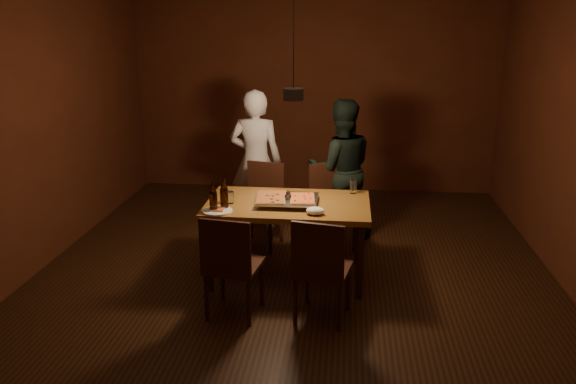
# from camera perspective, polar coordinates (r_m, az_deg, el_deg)

# --- Properties ---
(room_shell) EXTENTS (6.00, 6.00, 6.00)m
(room_shell) POSITION_cam_1_polar(r_m,az_deg,el_deg) (4.96, 0.54, 5.90)
(room_shell) COLOR #361F0E
(room_shell) RESTS_ON ground
(dining_table) EXTENTS (1.50, 0.90, 0.75)m
(dining_table) POSITION_cam_1_polar(r_m,az_deg,el_deg) (5.20, 0.00, -1.83)
(dining_table) COLOR #926025
(dining_table) RESTS_ON floor
(chair_far_left) EXTENTS (0.50, 0.50, 0.49)m
(chair_far_left) POSITION_cam_1_polar(r_m,az_deg,el_deg) (6.05, -2.59, -0.46)
(chair_far_left) COLOR #38190F
(chair_far_left) RESTS_ON floor
(chair_far_right) EXTENTS (0.55, 0.55, 0.49)m
(chair_far_right) POSITION_cam_1_polar(r_m,az_deg,el_deg) (6.00, 4.33, -0.65)
(chair_far_right) COLOR #38190F
(chair_far_right) RESTS_ON floor
(chair_near_left) EXTENTS (0.48, 0.48, 0.49)m
(chair_near_left) POSITION_cam_1_polar(r_m,az_deg,el_deg) (4.56, -5.89, -6.68)
(chair_near_left) COLOR #38190F
(chair_near_left) RESTS_ON floor
(chair_near_right) EXTENTS (0.49, 0.49, 0.49)m
(chair_near_right) POSITION_cam_1_polar(r_m,az_deg,el_deg) (4.47, 3.33, -7.08)
(chair_near_right) COLOR #38190F
(chair_near_right) RESTS_ON floor
(pizza_tray) EXTENTS (0.57, 0.47, 0.05)m
(pizza_tray) POSITION_cam_1_polar(r_m,az_deg,el_deg) (5.14, -0.06, -0.93)
(pizza_tray) COLOR silver
(pizza_tray) RESTS_ON dining_table
(pizza_meat) EXTENTS (0.30, 0.44, 0.02)m
(pizza_meat) POSITION_cam_1_polar(r_m,az_deg,el_deg) (5.15, -1.72, -0.52)
(pizza_meat) COLOR maroon
(pizza_meat) RESTS_ON pizza_tray
(pizza_cheese) EXTENTS (0.25, 0.36, 0.02)m
(pizza_cheese) POSITION_cam_1_polar(r_m,az_deg,el_deg) (5.11, 1.47, -0.65)
(pizza_cheese) COLOR gold
(pizza_cheese) RESTS_ON pizza_tray
(spatula) EXTENTS (0.13, 0.25, 0.04)m
(spatula) POSITION_cam_1_polar(r_m,az_deg,el_deg) (5.14, 0.09, -0.46)
(spatula) COLOR silver
(spatula) RESTS_ON pizza_tray
(beer_bottle_a) EXTENTS (0.07, 0.07, 0.27)m
(beer_bottle_a) POSITION_cam_1_polar(r_m,az_deg,el_deg) (4.93, -7.61, -0.54)
(beer_bottle_a) COLOR black
(beer_bottle_a) RESTS_ON dining_table
(beer_bottle_b) EXTENTS (0.07, 0.07, 0.28)m
(beer_bottle_b) POSITION_cam_1_polar(r_m,az_deg,el_deg) (4.99, -6.51, -0.20)
(beer_bottle_b) COLOR black
(beer_bottle_b) RESTS_ON dining_table
(water_glass_left) EXTENTS (0.07, 0.07, 0.11)m
(water_glass_left) POSITION_cam_1_polar(r_m,az_deg,el_deg) (5.17, -5.91, -0.55)
(water_glass_left) COLOR silver
(water_glass_left) RESTS_ON dining_table
(water_glass_right) EXTENTS (0.06, 0.06, 0.13)m
(water_glass_right) POSITION_cam_1_polar(r_m,az_deg,el_deg) (5.46, 6.64, 0.54)
(water_glass_right) COLOR silver
(water_glass_right) RESTS_ON dining_table
(plate_slice) EXTENTS (0.27, 0.27, 0.03)m
(plate_slice) POSITION_cam_1_polar(r_m,az_deg,el_deg) (4.97, -7.20, -1.89)
(plate_slice) COLOR white
(plate_slice) RESTS_ON dining_table
(napkin) EXTENTS (0.16, 0.12, 0.07)m
(napkin) POSITION_cam_1_polar(r_m,az_deg,el_deg) (4.86, 2.78, -1.92)
(napkin) COLOR white
(napkin) RESTS_ON dining_table
(diner_white) EXTENTS (0.61, 0.41, 1.63)m
(diner_white) POSITION_cam_1_polar(r_m,az_deg,el_deg) (6.43, -3.30, 3.17)
(diner_white) COLOR silver
(diner_white) RESTS_ON floor
(diner_dark) EXTENTS (0.85, 0.72, 1.56)m
(diner_dark) POSITION_cam_1_polar(r_m,az_deg,el_deg) (6.22, 5.36, 2.29)
(diner_dark) COLOR black
(diner_dark) RESTS_ON floor
(pendant_lamp) EXTENTS (0.18, 0.18, 1.10)m
(pendant_lamp) POSITION_cam_1_polar(r_m,az_deg,el_deg) (4.91, 0.55, 10.03)
(pendant_lamp) COLOR black
(pendant_lamp) RESTS_ON ceiling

